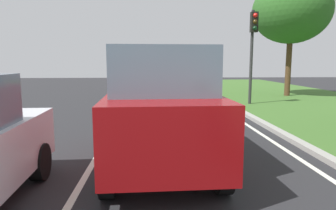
# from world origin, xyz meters

# --- Properties ---
(ground_plane) EXTENTS (60.00, 60.00, 0.00)m
(ground_plane) POSITION_xyz_m (0.00, 14.00, 0.00)
(ground_plane) COLOR #262628
(lane_line_center) EXTENTS (0.12, 32.00, 0.01)m
(lane_line_center) POSITION_xyz_m (-0.70, 14.00, 0.00)
(lane_line_center) COLOR silver
(lane_line_center) RESTS_ON ground
(lane_line_right_edge) EXTENTS (0.12, 32.00, 0.01)m
(lane_line_right_edge) POSITION_xyz_m (3.60, 14.00, 0.00)
(lane_line_right_edge) COLOR silver
(lane_line_right_edge) RESTS_ON ground
(curb_right) EXTENTS (0.24, 48.00, 0.12)m
(curb_right) POSITION_xyz_m (4.10, 14.00, 0.06)
(curb_right) COLOR #9E9B93
(curb_right) RESTS_ON ground
(car_suv_ahead) EXTENTS (2.07, 4.55, 2.28)m
(car_suv_ahead) POSITION_xyz_m (0.66, 9.71, 1.17)
(car_suv_ahead) COLOR maroon
(car_suv_ahead) RESTS_ON ground
(traffic_light_near_right) EXTENTS (0.32, 0.50, 4.40)m
(traffic_light_near_right) POSITION_xyz_m (5.19, 17.72, 3.05)
(traffic_light_near_right) COLOR #2D2D2D
(traffic_light_near_right) RESTS_ON ground
(tree_roadside_far) EXTENTS (4.39, 4.39, 6.82)m
(tree_roadside_far) POSITION_xyz_m (8.55, 21.20, 4.94)
(tree_roadside_far) COLOR #4C331E
(tree_roadside_far) RESTS_ON ground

